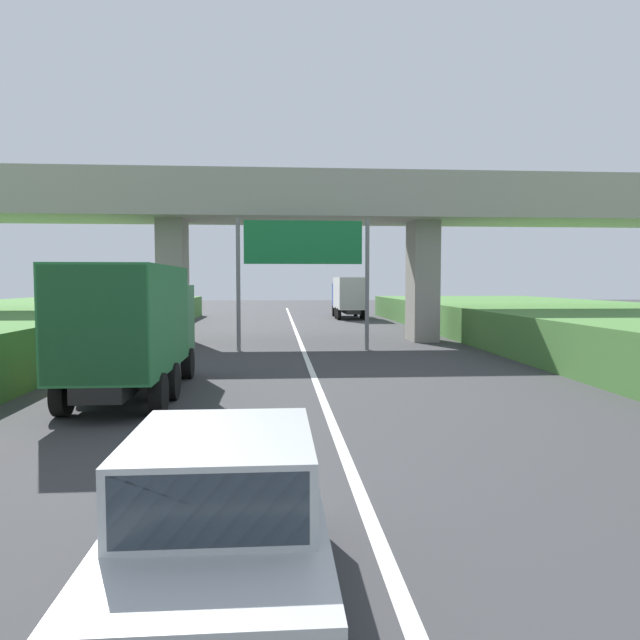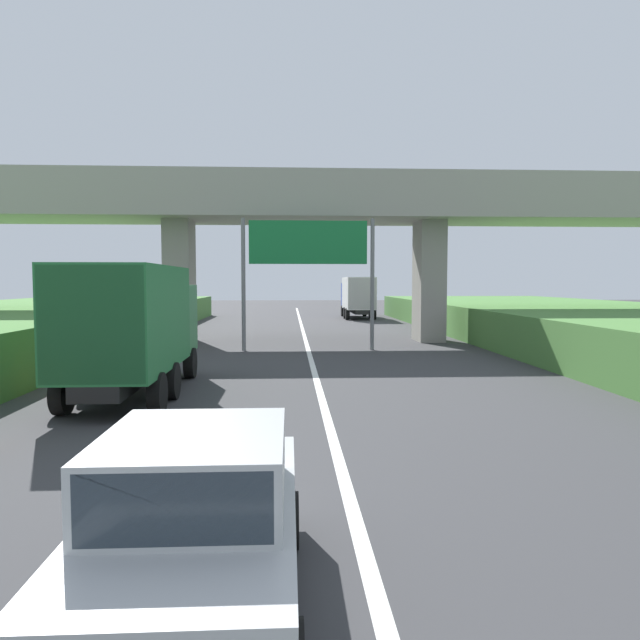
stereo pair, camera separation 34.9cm
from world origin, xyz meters
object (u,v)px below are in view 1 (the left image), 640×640
construction_barrel_4 (158,340)px  overhead_highway_sign (303,252)px  car_silver (223,524)px  truck_green (134,324)px  construction_barrel_2 (67,380)px  truck_blue (349,295)px  construction_barrel_3 (124,355)px

construction_barrel_4 → overhead_highway_sign: bearing=-5.6°
car_silver → construction_barrel_4: 21.88m
truck_green → construction_barrel_4: bearing=98.0°
overhead_highway_sign → construction_barrel_2: 12.79m
overhead_highway_sign → truck_blue: overhead_highway_sign is taller
construction_barrel_2 → construction_barrel_3: same height
overhead_highway_sign → construction_barrel_4: overhead_highway_sign is taller
construction_barrel_2 → construction_barrel_3: (0.10, 5.41, 0.00)m
car_silver → truck_blue: bearing=81.5°
overhead_highway_sign → truck_green: (-4.94, -10.14, -2.42)m
construction_barrel_3 → construction_barrel_4: 5.41m
overhead_highway_sign → construction_barrel_3: overhead_highway_sign is taller
truck_green → construction_barrel_4: 10.98m
construction_barrel_4 → construction_barrel_2: bearing=-91.2°
truck_green → truck_blue: same height
car_silver → overhead_highway_sign: bearing=85.4°
truck_green → construction_barrel_2: bearing=-178.7°
car_silver → construction_barrel_3: bearing=107.2°
overhead_highway_sign → construction_barrel_3: size_ratio=6.53×
truck_green → car_silver: 11.12m
construction_barrel_2 → car_silver: bearing=-64.5°
truck_green → construction_barrel_4: size_ratio=8.11×
construction_barrel_3 → construction_barrel_4: size_ratio=1.00×
truck_blue → construction_barrel_2: size_ratio=8.11×
truck_green → truck_blue: size_ratio=1.00×
car_silver → construction_barrel_2: car_silver is taller
construction_barrel_4 → truck_blue: bearing=63.3°
construction_barrel_2 → construction_barrel_4: 10.82m
truck_green → construction_barrel_2: size_ratio=8.11×
construction_barrel_3 → truck_blue: bearing=67.7°
truck_green → car_silver: bearing=-72.7°
construction_barrel_2 → overhead_highway_sign: bearing=56.7°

